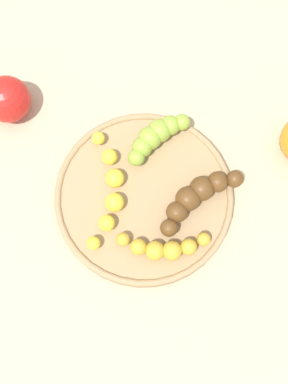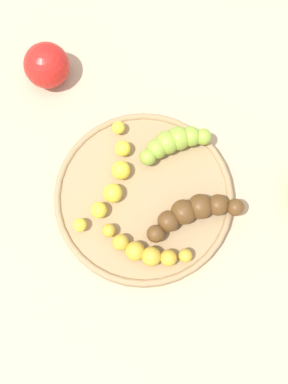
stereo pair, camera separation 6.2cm
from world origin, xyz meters
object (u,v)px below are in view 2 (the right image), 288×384
(banana_spotted, at_px, (145,251))
(banana_overripe, at_px, (193,212))
(fruit_bowl, at_px, (144,197))
(apple_red, at_px, (47,65))
(banana_green, at_px, (174,142))
(banana_yellow, at_px, (112,179))

(banana_spotted, bearing_deg, banana_overripe, 146.30)
(fruit_bowl, bearing_deg, apple_red, -143.88)
(banana_spotted, xyz_separation_m, banana_overripe, (-0.05, 0.07, 0.00))
(fruit_bowl, bearing_deg, banana_green, 149.87)
(banana_spotted, height_order, apple_red, apple_red)
(banana_green, height_order, apple_red, apple_red)
(banana_overripe, bearing_deg, apple_red, 24.65)
(banana_green, relative_size, apple_red, 1.50)
(fruit_bowl, height_order, apple_red, apple_red)
(fruit_bowl, distance_m, banana_green, 0.09)
(banana_overripe, bearing_deg, banana_spotted, 109.57)
(banana_yellow, height_order, banana_green, banana_green)
(banana_yellow, xyz_separation_m, apple_red, (-0.19, -0.11, 0.00))
(banana_yellow, height_order, banana_overripe, banana_overripe)
(banana_spotted, height_order, banana_green, banana_green)
(banana_spotted, height_order, banana_overripe, banana_overripe)
(fruit_bowl, distance_m, banana_yellow, 0.05)
(fruit_bowl, bearing_deg, banana_yellow, -114.75)
(fruit_bowl, distance_m, banana_overripe, 0.08)
(apple_red, bearing_deg, banana_spotted, 27.48)
(fruit_bowl, relative_size, banana_overripe, 1.90)
(fruit_bowl, xyz_separation_m, apple_red, (-0.21, -0.15, 0.02))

